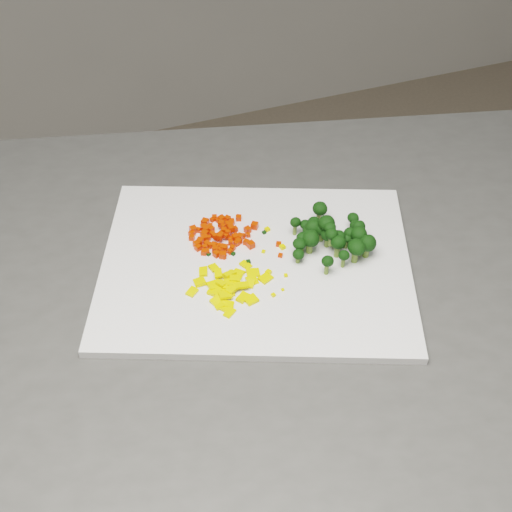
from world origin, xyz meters
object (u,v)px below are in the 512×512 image
object	(u,v)px
pepper_pile	(230,282)
broccoli_pile	(328,233)
counter_block	(281,459)
cutting_board	(256,265)
carrot_pile	(224,229)

from	to	relation	value
pepper_pile	broccoli_pile	size ratio (longest dim) A/B	0.97
counter_block	broccoli_pile	bearing A→B (deg)	20.23
cutting_board	pepper_pile	xyz separation A→B (m)	(-0.05, -0.03, 0.01)
pepper_pile	broccoli_pile	distance (m)	0.15
cutting_board	broccoli_pile	world-z (taller)	broccoli_pile
cutting_board	broccoli_pile	xyz separation A→B (m)	(0.10, -0.01, 0.03)
cutting_board	carrot_pile	bearing A→B (deg)	110.81
carrot_pile	pepper_pile	distance (m)	0.09
broccoli_pile	pepper_pile	bearing A→B (deg)	-170.20
pepper_pile	broccoli_pile	bearing A→B (deg)	9.80
broccoli_pile	carrot_pile	bearing A→B (deg)	151.19
pepper_pile	counter_block	bearing A→B (deg)	1.36
pepper_pile	broccoli_pile	xyz separation A→B (m)	(0.14, 0.02, 0.02)
counter_block	cutting_board	bearing A→B (deg)	142.23
cutting_board	broccoli_pile	size ratio (longest dim) A/B	3.75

